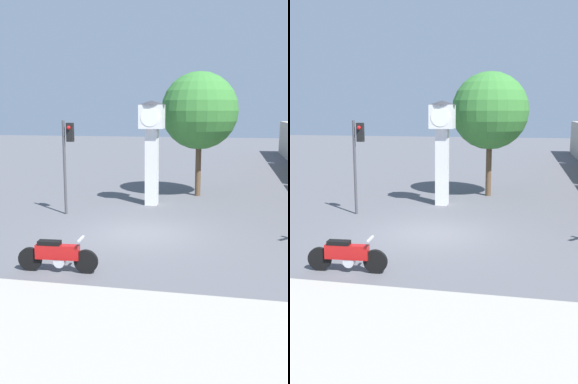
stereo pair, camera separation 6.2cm
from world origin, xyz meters
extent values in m
plane|color=#56565B|center=(0.00, 0.00, 0.00)|extent=(120.00, 120.00, 0.00)
cube|color=#9E998E|center=(0.00, -8.19, 0.05)|extent=(36.00, 6.00, 0.10)
cylinder|color=black|center=(-0.70, -4.13, 0.34)|extent=(0.69, 0.16, 0.68)
cylinder|color=black|center=(-2.34, -4.24, 0.34)|extent=(0.69, 0.16, 0.68)
cube|color=#B71414|center=(-1.52, -4.19, 0.59)|extent=(1.26, 0.33, 0.41)
cube|color=black|center=(-1.75, -4.20, 0.85)|extent=(0.65, 0.30, 0.11)
cylinder|color=silver|center=(-1.47, -4.18, 0.31)|extent=(0.33, 0.25, 0.32)
cube|color=silver|center=(-0.83, -4.14, 1.00)|extent=(0.10, 0.50, 0.05)
cube|color=white|center=(-0.50, 5.09, 1.84)|extent=(0.58, 0.58, 3.68)
cube|color=white|center=(-0.50, 5.09, 4.23)|extent=(1.10, 1.10, 1.10)
cylinder|color=white|center=(-0.50, 4.53, 4.23)|extent=(0.88, 0.02, 0.88)
cone|color=#333338|center=(-0.50, 5.09, 4.88)|extent=(1.32, 1.32, 0.20)
cylinder|color=#47474C|center=(-3.88, 2.43, 2.05)|extent=(0.12, 0.12, 4.10)
cube|color=black|center=(-3.58, 2.43, 3.60)|extent=(0.28, 0.24, 0.80)
sphere|color=red|center=(-3.58, 2.28, 3.80)|extent=(0.16, 0.16, 0.16)
cylinder|color=brown|center=(1.53, 7.79, 1.45)|extent=(0.30, 0.30, 2.90)
sphere|color=#387A33|center=(1.53, 7.79, 4.51)|extent=(4.02, 4.02, 4.02)
camera|label=1|loc=(3.12, -15.01, 4.50)|focal=40.00mm
camera|label=2|loc=(3.18, -14.99, 4.50)|focal=40.00mm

